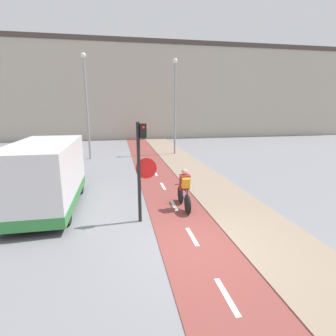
% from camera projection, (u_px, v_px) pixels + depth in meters
% --- Properties ---
extents(ground_plane, '(120.00, 120.00, 0.00)m').
position_uv_depth(ground_plane, '(197.00, 246.00, 7.13)').
color(ground_plane, gray).
extents(bike_lane, '(2.06, 60.00, 0.02)m').
position_uv_depth(bike_lane, '(197.00, 245.00, 7.13)').
color(bike_lane, brown).
rests_on(bike_lane, ground_plane).
extents(sidewalk_strip, '(2.40, 60.00, 0.05)m').
position_uv_depth(sidewalk_strip, '(272.00, 238.00, 7.53)').
color(sidewalk_strip, gray).
rests_on(sidewalk_strip, ground_plane).
extents(building_row_background, '(60.00, 5.20, 10.82)m').
position_uv_depth(building_row_background, '(133.00, 92.00, 31.30)').
color(building_row_background, '#B2A899').
rests_on(building_row_background, ground_plane).
extents(traffic_light_pole, '(0.67, 0.26, 3.24)m').
position_uv_depth(traffic_light_pole, '(141.00, 162.00, 8.22)').
color(traffic_light_pole, black).
rests_on(traffic_light_pole, ground_plane).
extents(street_lamp_far, '(0.36, 0.36, 7.18)m').
position_uv_depth(street_lamp_far, '(86.00, 96.00, 17.97)').
color(street_lamp_far, gray).
rests_on(street_lamp_far, ground_plane).
extents(street_lamp_sidewalk, '(0.36, 0.36, 7.12)m').
position_uv_depth(street_lamp_sidewalk, '(175.00, 98.00, 19.71)').
color(street_lamp_sidewalk, gray).
rests_on(street_lamp_sidewalk, ground_plane).
extents(cyclist_near, '(0.46, 1.77, 1.52)m').
position_uv_depth(cyclist_near, '(184.00, 190.00, 9.57)').
color(cyclist_near, black).
rests_on(cyclist_near, ground_plane).
extents(van, '(2.08, 4.93, 2.45)m').
position_uv_depth(van, '(46.00, 177.00, 9.50)').
color(van, silver).
rests_on(van, ground_plane).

